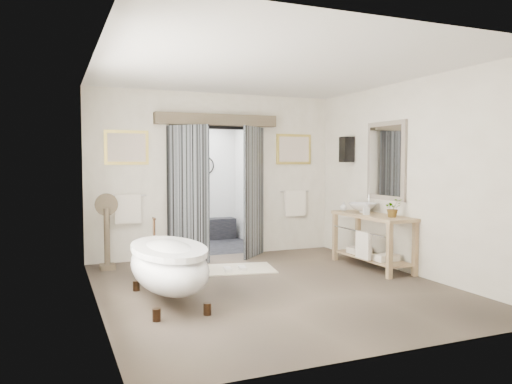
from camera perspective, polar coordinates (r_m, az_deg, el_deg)
ground_plane at (r=6.81m, az=1.96°, el=-10.84°), size 5.00×5.00×0.00m
room_shell at (r=6.49m, az=2.11°, el=5.01°), size 4.52×5.02×2.91m
shower_room at (r=10.40m, az=-7.16°, el=-0.84°), size 2.22×2.01×2.51m
back_wall_dressing at (r=8.76m, az=-4.29°, el=2.68°), size 3.82×0.69×2.52m
clawfoot_tub at (r=6.13m, az=-9.98°, el=-8.17°), size 0.85×1.90×0.93m
vanity at (r=8.13m, az=13.05°, el=-4.95°), size 0.57×1.60×0.85m
pedestal_mirror at (r=8.15m, az=-16.67°, el=-4.93°), size 0.35×0.23×1.20m
rug at (r=7.90m, az=-2.40°, el=-8.77°), size 1.33×1.01×0.01m
slippers at (r=7.76m, az=-2.42°, el=-8.75°), size 0.39×0.27×0.05m
basin at (r=8.36m, az=12.08°, el=-1.78°), size 0.60×0.60×0.16m
plant at (r=7.76m, az=15.37°, el=-1.78°), size 0.28×0.25×0.28m
soap_bottle_a at (r=8.04m, az=12.50°, el=-1.90°), size 0.10×0.10×0.19m
soap_bottle_b at (r=8.63m, az=9.99°, el=-1.62°), size 0.13×0.13×0.15m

